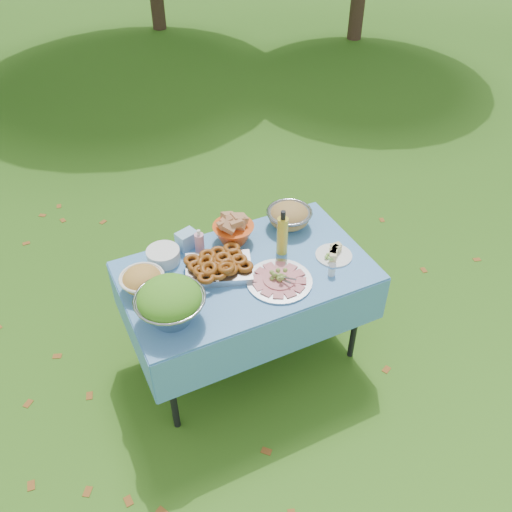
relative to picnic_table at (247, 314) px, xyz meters
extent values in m
plane|color=#153409|center=(0.00, 0.00, -0.38)|extent=(80.00, 80.00, 0.00)
cube|color=#84D5FE|center=(0.00, 0.00, 0.00)|extent=(1.46, 0.86, 0.76)
cylinder|color=white|center=(-0.41, 0.29, 0.42)|extent=(0.26, 0.26, 0.08)
cube|color=#85B7E1|center=(-0.24, 0.36, 0.44)|extent=(0.14, 0.12, 0.11)
cylinder|color=pink|center=(-0.19, 0.27, 0.46)|extent=(0.06, 0.06, 0.17)
cube|color=#B6B5BA|center=(-0.15, 0.05, 0.43)|extent=(0.46, 0.39, 0.09)
cylinder|color=#A7ABAE|center=(0.13, -0.18, 0.42)|extent=(0.38, 0.38, 0.09)
cylinder|color=gold|center=(0.27, 0.05, 0.53)|extent=(0.08, 0.08, 0.31)
cylinder|color=white|center=(0.53, -0.12, 0.41)|extent=(0.24, 0.24, 0.06)
cylinder|color=silver|center=(0.43, -0.26, 0.42)|extent=(0.06, 0.06, 0.07)
camera|label=1|loc=(-0.99, -2.18, 2.52)|focal=38.00mm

